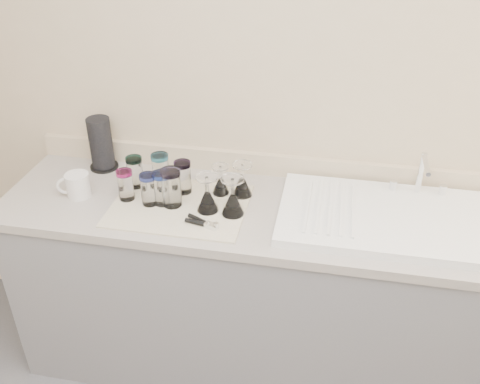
% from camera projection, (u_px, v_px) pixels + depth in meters
% --- Properties ---
extents(room_envelope, '(3.54, 3.50, 2.52)m').
position_uv_depth(room_envelope, '(113.00, 269.00, 0.85)').
color(room_envelope, '#56565B').
rests_on(room_envelope, ground).
extents(counter_unit, '(2.06, 0.62, 0.90)m').
position_uv_depth(counter_unit, '(246.00, 289.00, 2.43)').
color(counter_unit, slate).
rests_on(counter_unit, ground).
extents(sink_unit, '(0.82, 0.50, 0.22)m').
position_uv_depth(sink_unit, '(384.00, 217.00, 2.10)').
color(sink_unit, white).
rests_on(sink_unit, counter_unit).
extents(dish_towel, '(0.55, 0.42, 0.01)m').
position_uv_depth(dish_towel, '(180.00, 206.00, 2.20)').
color(dish_towel, silver).
rests_on(dish_towel, counter_unit).
extents(tumbler_teal, '(0.07, 0.07, 0.14)m').
position_uv_depth(tumbler_teal, '(135.00, 172.00, 2.29)').
color(tumbler_teal, white).
rests_on(tumbler_teal, dish_towel).
extents(tumbler_cyan, '(0.08, 0.08, 0.15)m').
position_uv_depth(tumbler_cyan, '(161.00, 170.00, 2.29)').
color(tumbler_cyan, white).
rests_on(tumbler_cyan, dish_towel).
extents(tumbler_purple, '(0.07, 0.07, 0.14)m').
position_uv_depth(tumbler_purple, '(183.00, 177.00, 2.25)').
color(tumbler_purple, white).
rests_on(tumbler_purple, dish_towel).
extents(tumbler_magenta, '(0.07, 0.07, 0.13)m').
position_uv_depth(tumbler_magenta, '(126.00, 185.00, 2.20)').
color(tumbler_magenta, white).
rests_on(tumbler_magenta, dish_towel).
extents(tumbler_blue, '(0.07, 0.07, 0.14)m').
position_uv_depth(tumbler_blue, '(149.00, 189.00, 2.17)').
color(tumbler_blue, white).
rests_on(tumbler_blue, dish_towel).
extents(tumbler_lavender, '(0.08, 0.08, 0.16)m').
position_uv_depth(tumbler_lavender, '(171.00, 187.00, 2.15)').
color(tumbler_lavender, white).
rests_on(tumbler_lavender, dish_towel).
extents(tumbler_extra, '(0.07, 0.07, 0.14)m').
position_uv_depth(tumbler_extra, '(162.00, 188.00, 2.17)').
color(tumbler_extra, white).
rests_on(tumbler_extra, dish_towel).
extents(goblet_back_left, '(0.07, 0.07, 0.13)m').
position_uv_depth(goblet_back_left, '(221.00, 184.00, 2.25)').
color(goblet_back_left, white).
rests_on(goblet_back_left, dish_towel).
extents(goblet_back_right, '(0.08, 0.08, 0.15)m').
position_uv_depth(goblet_back_right, '(242.00, 185.00, 2.24)').
color(goblet_back_right, white).
rests_on(goblet_back_right, dish_towel).
extents(goblet_front_left, '(0.09, 0.09, 0.16)m').
position_uv_depth(goblet_front_left, '(207.00, 199.00, 2.14)').
color(goblet_front_left, white).
rests_on(goblet_front_left, dish_towel).
extents(goblet_front_right, '(0.09, 0.09, 0.16)m').
position_uv_depth(goblet_front_right, '(233.00, 202.00, 2.11)').
color(goblet_front_right, white).
rests_on(goblet_front_right, dish_towel).
extents(can_opener, '(0.14, 0.08, 0.02)m').
position_uv_depth(can_opener, '(202.00, 223.00, 2.07)').
color(can_opener, silver).
rests_on(can_opener, dish_towel).
extents(white_mug, '(0.15, 0.13, 0.10)m').
position_uv_depth(white_mug, '(77.00, 185.00, 2.25)').
color(white_mug, silver).
rests_on(white_mug, counter_unit).
extents(paper_towel_roll, '(0.13, 0.13, 0.24)m').
position_uv_depth(paper_towel_roll, '(101.00, 144.00, 2.42)').
color(paper_towel_roll, black).
rests_on(paper_towel_roll, counter_unit).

